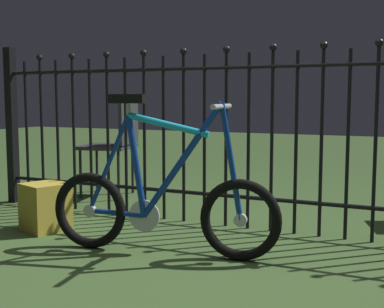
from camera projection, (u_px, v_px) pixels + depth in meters
The scene contains 5 objects.
ground_plane at pixel (190, 264), 2.71m from camera, with size 20.00×20.00×0.00m, color #395428.
iron_fence at pixel (236, 133), 3.43m from camera, with size 4.14×0.07×1.27m.
bicycle at pixel (162, 202), 2.86m from camera, with size 1.31×0.40×0.89m.
chair_charcoal at pixel (116, 139), 4.56m from camera, with size 0.52×0.52×0.84m.
display_crate at pixel (46, 207), 3.39m from camera, with size 0.26×0.26×0.31m, color #B29933.
Camera 1 is at (1.14, -2.38, 0.86)m, focal length 48.62 mm.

